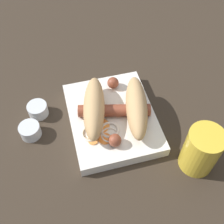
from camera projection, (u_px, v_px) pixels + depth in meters
The scene contains 8 objects.
ground_plane at pixel (112, 122), 0.65m from camera, with size 3.00×3.00×0.00m, color #33281E.
food_tray at pixel (112, 118), 0.64m from camera, with size 0.23×0.19×0.03m.
bread_roll at pixel (115, 107), 0.61m from camera, with size 0.20×0.17×0.06m.
sausage at pixel (114, 109), 0.62m from camera, with size 0.18×0.16×0.03m.
pickled_veggies at pixel (102, 132), 0.60m from camera, with size 0.08×0.08×0.01m.
condiment_cup_near at pixel (38, 110), 0.66m from camera, with size 0.05×0.05×0.03m.
condiment_cup_far at pixel (30, 131), 0.62m from camera, with size 0.05×0.05×0.03m.
drink_glass at pixel (201, 150), 0.55m from camera, with size 0.07×0.07×0.11m.
Camera 1 is at (0.36, -0.09, 0.54)m, focal length 45.00 mm.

